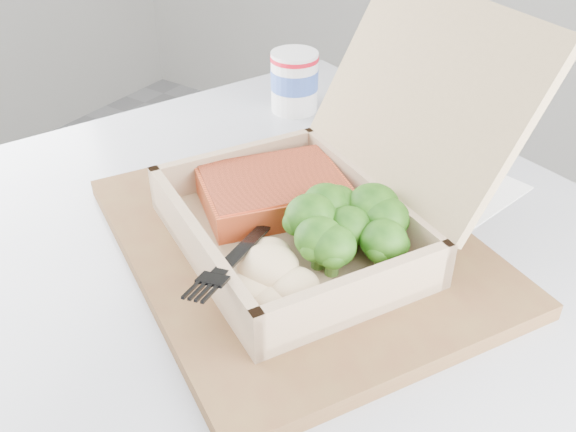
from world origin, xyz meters
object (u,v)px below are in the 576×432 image
Objects in this scene: serving_tray at (295,242)px; takeout_container at (334,185)px; paper_cup at (294,80)px; cafe_table at (251,409)px.

takeout_container reaches higher than serving_tray.
takeout_container is 4.42× the size of paper_cup.
takeout_container is 0.31m from paper_cup.
cafe_table is 0.27m from takeout_container.
serving_tray is at bearing 75.84° from cafe_table.
takeout_container reaches higher than cafe_table.
paper_cup is at bearing 158.26° from takeout_container.
takeout_container is at bearing 65.22° from cafe_table.
takeout_container is at bearing 46.50° from serving_tray.
takeout_container is (0.04, 0.09, 0.26)m from cafe_table.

